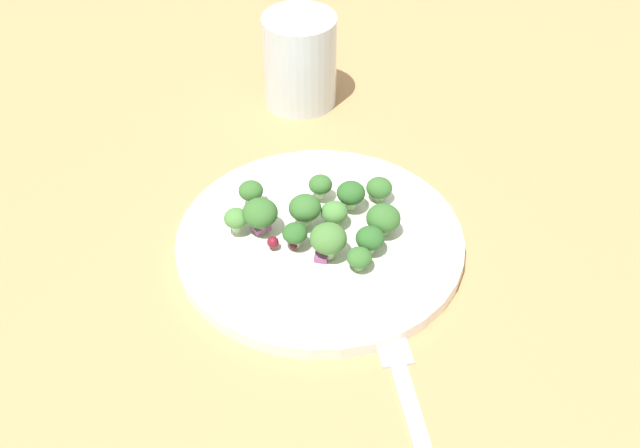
# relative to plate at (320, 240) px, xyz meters

# --- Properties ---
(ground_plane) EXTENTS (1.80, 1.80, 0.02)m
(ground_plane) POSITION_rel_plate_xyz_m (-0.02, 0.02, -0.02)
(ground_plane) COLOR tan
(plate) EXTENTS (0.24, 0.24, 0.02)m
(plate) POSITION_rel_plate_xyz_m (0.00, 0.00, 0.00)
(plate) COLOR white
(plate) RESTS_ON ground_plane
(dressing_pool) EXTENTS (0.14, 0.14, 0.00)m
(dressing_pool) POSITION_rel_plate_xyz_m (0.00, 0.00, 0.00)
(dressing_pool) COLOR white
(dressing_pool) RESTS_ON plate
(broccoli_floret_0) EXTENTS (0.03, 0.03, 0.03)m
(broccoli_floret_0) POSITION_rel_plate_xyz_m (-0.01, -0.02, 0.02)
(broccoli_floret_0) COLOR #ADD18E
(broccoli_floret_0) RESTS_ON plate
(broccoli_floret_1) EXTENTS (0.03, 0.03, 0.03)m
(broccoli_floret_1) POSITION_rel_plate_xyz_m (-0.01, 0.02, 0.03)
(broccoli_floret_1) COLOR #8EB77A
(broccoli_floret_1) RESTS_ON plate
(broccoli_floret_2) EXTENTS (0.02, 0.02, 0.02)m
(broccoli_floret_2) POSITION_rel_plate_xyz_m (0.02, 0.00, 0.02)
(broccoli_floret_2) COLOR #ADD18E
(broccoli_floret_2) RESTS_ON plate
(broccoli_floret_3) EXTENTS (0.02, 0.02, 0.02)m
(broccoli_floret_3) POSITION_rel_plate_xyz_m (-0.06, 0.04, 0.02)
(broccoli_floret_3) COLOR #9EC684
(broccoli_floret_3) RESTS_ON plate
(broccoli_floret_4) EXTENTS (0.03, 0.03, 0.03)m
(broccoli_floret_4) POSITION_rel_plate_xyz_m (0.05, -0.02, 0.02)
(broccoli_floret_4) COLOR #8EB77A
(broccoli_floret_4) RESTS_ON plate
(broccoli_floret_5) EXTENTS (0.02, 0.02, 0.02)m
(broccoli_floret_5) POSITION_rel_plate_xyz_m (0.01, -0.05, 0.02)
(broccoli_floret_5) COLOR #9EC684
(broccoli_floret_5) RESTS_ON plate
(broccoli_floret_6) EXTENTS (0.02, 0.02, 0.02)m
(broccoli_floret_6) POSITION_rel_plate_xyz_m (-0.03, -0.00, 0.02)
(broccoli_floret_6) COLOR #ADD18E
(broccoli_floret_6) RESTS_ON plate
(broccoli_floret_7) EXTENTS (0.03, 0.03, 0.03)m
(broccoli_floret_7) POSITION_rel_plate_xyz_m (-0.04, 0.03, 0.03)
(broccoli_floret_7) COLOR #8EB77A
(broccoli_floret_7) RESTS_ON plate
(broccoli_floret_8) EXTENTS (0.02, 0.02, 0.02)m
(broccoli_floret_8) POSITION_rel_plate_xyz_m (0.03, -0.04, 0.02)
(broccoli_floret_8) COLOR #ADD18E
(broccoli_floret_8) RESTS_ON plate
(broccoli_floret_9) EXTENTS (0.02, 0.02, 0.02)m
(broccoli_floret_9) POSITION_rel_plate_xyz_m (0.04, 0.01, 0.02)
(broccoli_floret_9) COLOR #9EC684
(broccoli_floret_9) RESTS_ON plate
(broccoli_floret_10) EXTENTS (0.02, 0.02, 0.02)m
(broccoli_floret_10) POSITION_rel_plate_xyz_m (0.07, 0.02, 0.02)
(broccoli_floret_10) COLOR #9EC684
(broccoli_floret_10) RESTS_ON plate
(broccoli_floret_11) EXTENTS (0.02, 0.02, 0.02)m
(broccoli_floret_11) POSITION_rel_plate_xyz_m (-0.03, 0.06, 0.02)
(broccoli_floret_11) COLOR #ADD18E
(broccoli_floret_11) RESTS_ON plate
(broccoli_floret_12) EXTENTS (0.02, 0.02, 0.02)m
(broccoli_floret_12) POSITION_rel_plate_xyz_m (0.02, 0.04, 0.02)
(broccoli_floret_12) COLOR #9EC684
(broccoli_floret_12) RESTS_ON plate
(cranberry_0) EXTENTS (0.01, 0.01, 0.01)m
(cranberry_0) POSITION_rel_plate_xyz_m (-0.01, -0.01, 0.01)
(cranberry_0) COLOR #4C0A14
(cranberry_0) RESTS_ON plate
(cranberry_1) EXTENTS (0.01, 0.01, 0.01)m
(cranberry_1) POSITION_rel_plate_xyz_m (-0.04, 0.00, 0.01)
(cranberry_1) COLOR maroon
(cranberry_1) RESTS_ON plate
(cranberry_2) EXTENTS (0.01, 0.01, 0.01)m
(cranberry_2) POSITION_rel_plate_xyz_m (-0.03, -0.00, 0.01)
(cranberry_2) COLOR #4C0A14
(cranberry_2) RESTS_ON plate
(onion_bit_0) EXTENTS (0.01, 0.01, 0.00)m
(onion_bit_0) POSITION_rel_plate_xyz_m (0.06, -0.01, 0.01)
(onion_bit_0) COLOR #A35B93
(onion_bit_0) RESTS_ON plate
(onion_bit_1) EXTENTS (0.02, 0.02, 0.01)m
(onion_bit_1) POSITION_rel_plate_xyz_m (-0.01, -0.02, 0.01)
(onion_bit_1) COLOR #934C84
(onion_bit_1) RESTS_ON plate
(onion_bit_2) EXTENTS (0.01, 0.01, 0.00)m
(onion_bit_2) POSITION_rel_plate_xyz_m (-0.04, 0.03, 0.01)
(onion_bit_2) COLOR #934C84
(onion_bit_2) RESTS_ON plate
(fork) EXTENTS (0.08, 0.18, 0.01)m
(fork) POSITION_rel_plate_xyz_m (-0.03, -0.18, -0.01)
(fork) COLOR silver
(fork) RESTS_ON ground_plane
(water_glass) EXTENTS (0.07, 0.07, 0.09)m
(water_glass) POSITION_rel_plate_xyz_m (0.09, 0.20, 0.04)
(water_glass) COLOR silver
(water_glass) RESTS_ON ground_plane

